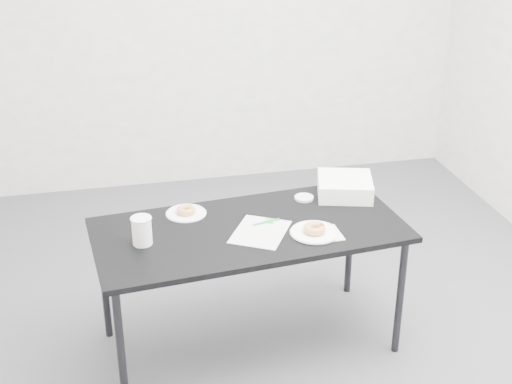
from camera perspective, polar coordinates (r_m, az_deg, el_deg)
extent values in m
plane|color=#46464A|center=(4.06, 0.35, -10.22)|extent=(4.00, 4.00, 0.00)
cube|color=white|center=(5.37, -4.55, 14.38)|extent=(4.00, 0.02, 2.70)
cube|color=black|center=(3.52, -0.53, -3.07)|extent=(1.59, 0.86, 0.03)
cylinder|color=black|center=(3.35, -10.75, -12.39)|extent=(0.04, 0.04, 0.67)
cylinder|color=black|center=(3.84, -12.06, -7.11)|extent=(0.04, 0.04, 0.67)
cylinder|color=black|center=(3.72, 11.45, -8.22)|extent=(0.04, 0.04, 0.67)
cylinder|color=black|center=(4.17, 7.52, -3.97)|extent=(0.04, 0.04, 0.67)
cube|color=silver|center=(3.48, 0.33, -3.21)|extent=(0.36, 0.38, 0.00)
cube|color=green|center=(3.57, 1.10, -2.33)|extent=(0.07, 0.07, 0.00)
cylinder|color=#0C8958|center=(3.56, 0.84, -2.40)|extent=(0.14, 0.04, 0.01)
cube|color=silver|center=(3.47, 5.43, -3.36)|extent=(0.17, 0.17, 0.00)
cylinder|color=white|center=(3.47, 4.70, -3.24)|extent=(0.24, 0.24, 0.01)
torus|color=#C47F3E|center=(3.46, 4.71, -2.93)|extent=(0.12, 0.12, 0.04)
cylinder|color=white|center=(3.67, -5.62, -1.71)|extent=(0.21, 0.21, 0.01)
torus|color=#C47F3E|center=(3.66, -5.63, -1.45)|extent=(0.10, 0.10, 0.03)
cylinder|color=white|center=(3.38, -9.12, -3.07)|extent=(0.09, 0.09, 0.14)
cylinder|color=white|center=(3.81, 3.86, -0.47)|extent=(0.10, 0.10, 0.01)
cube|color=white|center=(3.87, 7.11, 0.45)|extent=(0.35, 0.35, 0.10)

